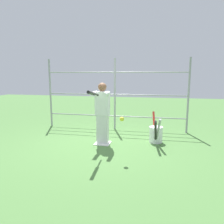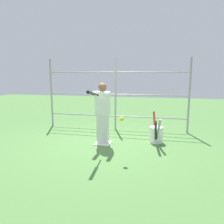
# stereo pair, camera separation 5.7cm
# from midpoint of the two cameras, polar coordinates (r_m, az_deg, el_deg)

# --- Properties ---
(ground_plane) EXTENTS (24.00, 24.00, 0.00)m
(ground_plane) POSITION_cam_midpoint_polar(r_m,az_deg,el_deg) (5.81, -2.11, -8.22)
(ground_plane) COLOR #4C7A3D
(home_plate) EXTENTS (0.40, 0.40, 0.02)m
(home_plate) POSITION_cam_midpoint_polar(r_m,az_deg,el_deg) (5.81, -2.11, -8.13)
(home_plate) COLOR white
(home_plate) RESTS_ON ground
(fence_backstop) EXTENTS (4.62, 0.06, 2.31)m
(fence_backstop) POSITION_cam_midpoint_polar(r_m,az_deg,el_deg) (7.11, 1.15, 4.60)
(fence_backstop) COLOR #939399
(fence_backstop) RESTS_ON ground
(batter) EXTENTS (0.41, 0.55, 1.59)m
(batter) POSITION_cam_midpoint_polar(r_m,az_deg,el_deg) (5.59, -2.21, 0.14)
(batter) COLOR silver
(batter) RESTS_ON ground
(baseball_bat_swinging) EXTENTS (0.09, 0.84, 0.19)m
(baseball_bat_swinging) POSITION_cam_midpoint_polar(r_m,az_deg,el_deg) (4.65, -4.89, 4.87)
(baseball_bat_swinging) COLOR black
(softball_in_flight) EXTENTS (0.10, 0.10, 0.10)m
(softball_in_flight) POSITION_cam_midpoint_polar(r_m,az_deg,el_deg) (4.57, 2.85, -1.85)
(softball_in_flight) COLOR yellow
(bat_bucket) EXTENTS (0.36, 1.05, 0.79)m
(bat_bucket) POSITION_cam_midpoint_polar(r_m,az_deg,el_deg) (5.93, 11.74, -5.61)
(bat_bucket) COLOR white
(bat_bucket) RESTS_ON ground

